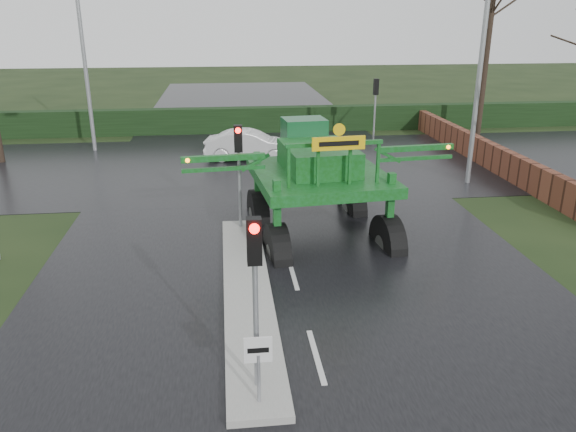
{
  "coord_description": "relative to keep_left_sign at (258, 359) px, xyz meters",
  "views": [
    {
      "loc": [
        -1.76,
        -9.93,
        6.78
      ],
      "look_at": [
        -0.22,
        3.23,
        2.0
      ],
      "focal_mm": 35.0,
      "sensor_mm": 36.0,
      "label": 1
    }
  ],
  "objects": [
    {
      "name": "road_cross",
      "position": [
        1.3,
        17.5,
        -1.05
      ],
      "size": [
        80.0,
        12.0,
        0.02
      ],
      "primitive_type": "cube",
      "color": "black",
      "rests_on": "ground"
    },
    {
      "name": "traffic_signal_near",
      "position": [
        0.0,
        0.49,
        1.53
      ],
      "size": [
        0.26,
        0.33,
        3.52
      ],
      "color": "gray",
      "rests_on": "ground"
    },
    {
      "name": "median_island",
      "position": [
        0.0,
        4.5,
        -0.97
      ],
      "size": [
        1.2,
        10.0,
        0.16
      ],
      "primitive_type": "cube",
      "color": "gray",
      "rests_on": "ground"
    },
    {
      "name": "crop_sprayer",
      "position": [
        0.98,
        7.09,
        1.25
      ],
      "size": [
        8.72,
        5.81,
        4.89
      ],
      "rotation": [
        0.0,
        0.0,
        0.1
      ],
      "color": "black",
      "rests_on": "ground"
    },
    {
      "name": "street_light_left_far",
      "position": [
        -6.89,
        21.5,
        4.93
      ],
      "size": [
        3.85,
        0.3,
        10.0
      ],
      "color": "gray",
      "rests_on": "ground"
    },
    {
      "name": "traffic_signal_mid",
      "position": [
        0.0,
        8.99,
        1.53
      ],
      "size": [
        0.26,
        0.33,
        3.52
      ],
      "color": "gray",
      "rests_on": "ground"
    },
    {
      "name": "road_main",
      "position": [
        1.3,
        11.5,
        -1.05
      ],
      "size": [
        14.0,
        80.0,
        0.02
      ],
      "primitive_type": "cube",
      "color": "black",
      "rests_on": "ground"
    },
    {
      "name": "tree_right_far",
      "position": [
        14.3,
        22.5,
        5.44
      ],
      "size": [
        7.0,
        7.0,
        12.05
      ],
      "color": "black",
      "rests_on": "ground"
    },
    {
      "name": "hedge_row",
      "position": [
        1.3,
        25.5,
        -0.31
      ],
      "size": [
        44.0,
        0.9,
        1.5
      ],
      "primitive_type": "cube",
      "color": "black",
      "rests_on": "ground"
    },
    {
      "name": "white_sedan",
      "position": [
        0.83,
        18.62,
        -1.06
      ],
      "size": [
        4.57,
        2.27,
        1.44
      ],
      "primitive_type": "imported",
      "rotation": [
        0.0,
        0.0,
        1.39
      ],
      "color": "silver",
      "rests_on": "ground"
    },
    {
      "name": "traffic_signal_far",
      "position": [
        7.8,
        21.51,
        1.53
      ],
      "size": [
        0.26,
        0.33,
        3.52
      ],
      "rotation": [
        0.0,
        0.0,
        3.14
      ],
      "color": "gray",
      "rests_on": "ground"
    },
    {
      "name": "ground",
      "position": [
        1.3,
        1.5,
        -1.06
      ],
      "size": [
        140.0,
        140.0,
        0.0
      ],
      "primitive_type": "plane",
      "color": "black",
      "rests_on": "ground"
    },
    {
      "name": "brick_wall",
      "position": [
        11.8,
        17.5,
        -0.46
      ],
      "size": [
        0.4,
        20.0,
        1.2
      ],
      "primitive_type": "cube",
      "color": "#592D1E",
      "rests_on": "ground"
    },
    {
      "name": "keep_left_sign",
      "position": [
        0.0,
        0.0,
        0.0
      ],
      "size": [
        0.5,
        0.07,
        1.35
      ],
      "color": "gray",
      "rests_on": "ground"
    },
    {
      "name": "street_light_right",
      "position": [
        9.49,
        13.5,
        4.93
      ],
      "size": [
        3.85,
        0.3,
        10.0
      ],
      "color": "gray",
      "rests_on": "ground"
    }
  ]
}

